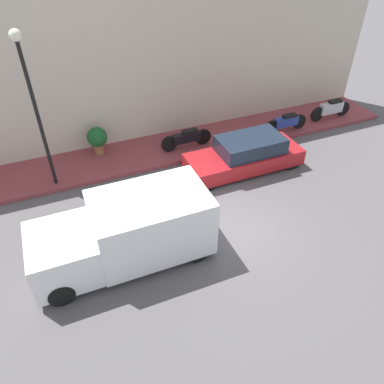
{
  "coord_description": "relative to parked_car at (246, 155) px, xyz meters",
  "views": [
    {
      "loc": [
        -7.57,
        4.44,
        8.16
      ],
      "look_at": [
        1.36,
        0.69,
        0.6
      ],
      "focal_mm": 35.0,
      "sensor_mm": 36.0,
      "label": 1
    }
  ],
  "objects": [
    {
      "name": "ground_plane",
      "position": [
        -2.66,
        2.05,
        -0.62
      ],
      "size": [
        60.0,
        60.0,
        0.0
      ],
      "primitive_type": "plane",
      "color": "#514F51"
    },
    {
      "name": "sidewalk",
      "position": [
        2.43,
        2.05,
        -0.55
      ],
      "size": [
        2.38,
        19.81,
        0.15
      ],
      "color": "brown",
      "rests_on": "ground_plane"
    },
    {
      "name": "building_facade",
      "position": [
        3.77,
        2.05,
        2.73
      ],
      "size": [
        0.3,
        19.81,
        6.71
      ],
      "color": "beige",
      "rests_on": "ground_plane"
    },
    {
      "name": "parked_car",
      "position": [
        0.0,
        0.0,
        0.0
      ],
      "size": [
        1.64,
        4.4,
        1.32
      ],
      "color": "maroon",
      "rests_on": "ground_plane"
    },
    {
      "name": "delivery_van",
      "position": [
        -2.68,
        5.3,
        0.36
      ],
      "size": [
        2.05,
        4.89,
        1.95
      ],
      "color": "white",
      "rests_on": "ground_plane"
    },
    {
      "name": "motorcycle_black",
      "position": [
        2.08,
        1.55,
        -0.03
      ],
      "size": [
        0.3,
        2.15,
        0.77
      ],
      "color": "black",
      "rests_on": "sidewalk"
    },
    {
      "name": "scooter_silver",
      "position": [
        1.93,
        -5.55,
        0.01
      ],
      "size": [
        0.3,
        2.13,
        0.88
      ],
      "color": "#B7B7BF",
      "rests_on": "sidewalk"
    },
    {
      "name": "motorcycle_blue",
      "position": [
        1.68,
        -2.94,
        -0.04
      ],
      "size": [
        0.3,
        2.08,
        0.77
      ],
      "color": "navy",
      "rests_on": "sidewalk"
    },
    {
      "name": "streetlamp",
      "position": [
        1.64,
        6.81,
        3.0
      ],
      "size": [
        0.35,
        0.35,
        5.25
      ],
      "color": "black",
      "rests_on": "sidewalk"
    },
    {
      "name": "potted_plant",
      "position": [
        3.0,
        4.95,
        0.21
      ],
      "size": [
        0.79,
        0.79,
        1.13
      ],
      "color": "brown",
      "rests_on": "sidewalk"
    }
  ]
}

